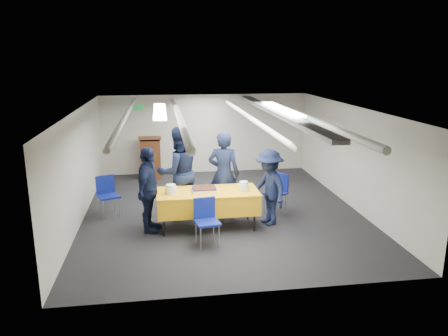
% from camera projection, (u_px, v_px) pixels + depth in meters
% --- Properties ---
extents(ground, '(7.00, 7.00, 0.00)m').
position_uv_depth(ground, '(222.00, 211.00, 9.78)').
color(ground, black).
rests_on(ground, ground).
extents(room_shell, '(6.00, 7.00, 2.30)m').
position_uv_depth(room_shell, '(223.00, 128.00, 9.74)').
color(room_shell, beige).
rests_on(room_shell, ground).
extents(serving_table, '(2.02, 0.90, 0.77)m').
position_uv_depth(serving_table, '(208.00, 201.00, 8.72)').
color(serving_table, black).
rests_on(serving_table, ground).
extents(sheet_cake, '(0.48, 0.37, 0.09)m').
position_uv_depth(sheet_cake, '(204.00, 189.00, 8.65)').
color(sheet_cake, white).
rests_on(sheet_cake, serving_table).
extents(plate_stack_left, '(0.23, 0.23, 0.18)m').
position_uv_depth(plate_stack_left, '(171.00, 189.00, 8.50)').
color(plate_stack_left, white).
rests_on(plate_stack_left, serving_table).
extents(plate_stack_right, '(0.20, 0.20, 0.18)m').
position_uv_depth(plate_stack_right, '(244.00, 186.00, 8.70)').
color(plate_stack_right, white).
rests_on(plate_stack_right, serving_table).
extents(podium, '(0.62, 0.53, 1.25)m').
position_uv_depth(podium, '(151.00, 157.00, 12.32)').
color(podium, '#5C2F17').
rests_on(podium, ground).
extents(chair_near, '(0.48, 0.48, 0.87)m').
position_uv_depth(chair_near, '(206.00, 217.00, 7.97)').
color(chair_near, gray).
rests_on(chair_near, ground).
extents(chair_right, '(0.59, 0.59, 0.87)m').
position_uv_depth(chair_right, '(278.00, 189.00, 9.64)').
color(chair_right, gray).
rests_on(chair_right, ground).
extents(chair_left, '(0.55, 0.55, 0.87)m').
position_uv_depth(chair_left, '(107.00, 192.00, 9.43)').
color(chair_left, gray).
rests_on(chair_left, ground).
extents(sailor_a, '(0.79, 0.65, 1.86)m').
position_uv_depth(sailor_a, '(224.00, 174.00, 9.33)').
color(sailor_a, black).
rests_on(sailor_a, ground).
extents(sailor_b, '(1.13, 0.99, 1.96)m').
position_uv_depth(sailor_b, '(178.00, 172.00, 9.26)').
color(sailor_b, black).
rests_on(sailor_b, ground).
extents(sailor_c, '(0.66, 1.07, 1.70)m').
position_uv_depth(sailor_c, '(148.00, 190.00, 8.46)').
color(sailor_c, black).
rests_on(sailor_c, ground).
extents(sailor_d, '(0.87, 1.15, 1.57)m').
position_uv_depth(sailor_d, '(269.00, 187.00, 8.87)').
color(sailor_d, black).
rests_on(sailor_d, ground).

